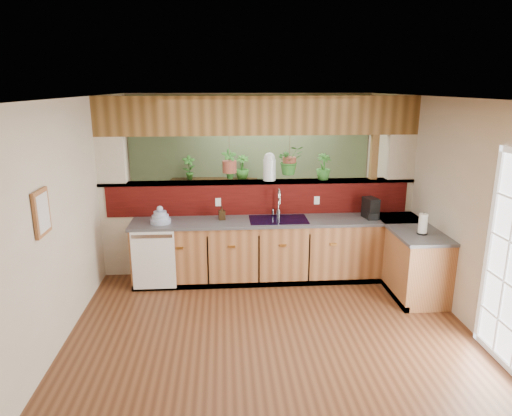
{
  "coord_description": "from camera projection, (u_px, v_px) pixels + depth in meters",
  "views": [
    {
      "loc": [
        -0.51,
        -5.17,
        2.74
      ],
      "look_at": [
        -0.09,
        0.7,
        1.15
      ],
      "focal_mm": 32.0,
      "sensor_mm": 36.0,
      "label": 1
    }
  ],
  "objects": [
    {
      "name": "countertop",
      "position": [
        320.0,
        251.0,
        6.51
      ],
      "size": [
        4.14,
        1.52,
        0.9
      ],
      "color": "brown",
      "rests_on": "ground"
    },
    {
      "name": "pass_through_ledge",
      "position": [
        259.0,
        182.0,
        6.68
      ],
      "size": [
        4.6,
        0.21,
        0.04
      ],
      "primitive_type": "cube",
      "color": "brown",
      "rests_on": "ground"
    },
    {
      "name": "coffee_maker",
      "position": [
        371.0,
        209.0,
        6.49
      ],
      "size": [
        0.16,
        0.27,
        0.3
      ],
      "rotation": [
        0.0,
        0.0,
        0.19
      ],
      "color": "black",
      "rests_on": "countertop"
    },
    {
      "name": "sage_backwall",
      "position": [
        250.0,
        163.0,
        8.74
      ],
      "size": [
        4.55,
        0.02,
        2.55
      ],
      "primitive_type": "cube",
      "color": "#576B49",
      "rests_on": "ground"
    },
    {
      "name": "hanging_plant_b",
      "position": [
        290.0,
        148.0,
        6.58
      ],
      "size": [
        0.46,
        0.42,
        0.54
      ],
      "color": "brown",
      "rests_on": "header_beam"
    },
    {
      "name": "soap_dispenser",
      "position": [
        222.0,
        213.0,
        6.43
      ],
      "size": [
        0.1,
        0.1,
        0.2
      ],
      "primitive_type": "imported",
      "rotation": [
        0.0,
        0.0,
        0.15
      ],
      "color": "#372614",
      "rests_on": "countertop"
    },
    {
      "name": "ground",
      "position": [
        267.0,
        310.0,
        5.73
      ],
      "size": [
        4.6,
        7.0,
        0.01
      ],
      "primitive_type": "cube",
      "color": "#562F1A",
      "rests_on": "ground"
    },
    {
      "name": "framed_print",
      "position": [
        42.0,
        213.0,
        4.4
      ],
      "size": [
        0.04,
        0.35,
        0.45
      ],
      "color": "brown",
      "rests_on": "wall_left"
    },
    {
      "name": "shelf_plant_b",
      "position": [
        242.0,
        167.0,
        8.52
      ],
      "size": [
        0.25,
        0.25,
        0.45
      ],
      "primitive_type": "imported",
      "rotation": [
        0.0,
        0.0,
        -0.0
      ],
      "color": "#2A6723",
      "rests_on": "shelving_console"
    },
    {
      "name": "hanging_plant_a",
      "position": [
        229.0,
        155.0,
        6.54
      ],
      "size": [
        0.26,
        0.21,
        0.56
      ],
      "color": "brown",
      "rests_on": "header_beam"
    },
    {
      "name": "shelf_plant_a",
      "position": [
        189.0,
        168.0,
        8.45
      ],
      "size": [
        0.26,
        0.2,
        0.45
      ],
      "primitive_type": "imported",
      "rotation": [
        0.0,
        0.0,
        0.15
      ],
      "color": "#2A6723",
      "rests_on": "shelving_console"
    },
    {
      "name": "faucet",
      "position": [
        279.0,
        201.0,
        6.55
      ],
      "size": [
        0.18,
        0.18,
        0.42
      ],
      "color": "#B7B7B2",
      "rests_on": "countertop"
    },
    {
      "name": "glass_jar",
      "position": [
        269.0,
        167.0,
        6.63
      ],
      "size": [
        0.18,
        0.18,
        0.41
      ],
      "color": "silver",
      "rests_on": "pass_through_ledge"
    },
    {
      "name": "header_beam",
      "position": [
        259.0,
        116.0,
        6.43
      ],
      "size": [
        4.6,
        0.15,
        0.55
      ],
      "primitive_type": "cube",
      "color": "brown",
      "rests_on": "ground"
    },
    {
      "name": "wall_left",
      "position": [
        69.0,
        215.0,
        5.23
      ],
      "size": [
        0.02,
        7.0,
        2.6
      ],
      "primitive_type": "cube",
      "color": "beige",
      "rests_on": "ground"
    },
    {
      "name": "ceiling",
      "position": [
        269.0,
        98.0,
        5.05
      ],
      "size": [
        4.6,
        7.0,
        0.01
      ],
      "primitive_type": "cube",
      "color": "brown",
      "rests_on": "ground"
    },
    {
      "name": "wall_back",
      "position": [
        250.0,
        163.0,
        8.76
      ],
      "size": [
        4.6,
        0.02,
        2.6
      ],
      "primitive_type": "cube",
      "color": "beige",
      "rests_on": "ground"
    },
    {
      "name": "floor_plant",
      "position": [
        302.0,
        225.0,
        7.99
      ],
      "size": [
        0.81,
        0.75,
        0.73
      ],
      "primitive_type": "imported",
      "rotation": [
        0.0,
        0.0,
        0.34
      ],
      "color": "#2A6723",
      "rests_on": "ground"
    },
    {
      "name": "shelving_console",
      "position": [
        214.0,
        207.0,
        8.68
      ],
      "size": [
        1.65,
        0.67,
        1.07
      ],
      "primitive_type": "cube",
      "rotation": [
        0.0,
        0.0,
        -0.15
      ],
      "color": "black",
      "rests_on": "ground"
    },
    {
      "name": "paper_towel",
      "position": [
        423.0,
        224.0,
        5.79
      ],
      "size": [
        0.13,
        0.13,
        0.28
      ],
      "color": "black",
      "rests_on": "countertop"
    },
    {
      "name": "navy_sink",
      "position": [
        278.0,
        225.0,
        6.47
      ],
      "size": [
        0.82,
        0.5,
        0.18
      ],
      "color": "black",
      "rests_on": "countertop"
    },
    {
      "name": "wall_right",
      "position": [
        455.0,
        207.0,
        5.55
      ],
      "size": [
        0.02,
        7.0,
        2.6
      ],
      "primitive_type": "cube",
      "color": "beige",
      "rests_on": "ground"
    },
    {
      "name": "ledge_plant_right",
      "position": [
        324.0,
        167.0,
        6.69
      ],
      "size": [
        0.25,
        0.25,
        0.38
      ],
      "primitive_type": "imported",
      "rotation": [
        0.0,
        0.0,
        0.18
      ],
      "color": "#2A6723",
      "rests_on": "pass_through_ledge"
    },
    {
      "name": "dishwasher",
      "position": [
        153.0,
        260.0,
        6.15
      ],
      "size": [
        0.58,
        0.03,
        0.82
      ],
      "color": "white",
      "rests_on": "ground"
    },
    {
      "name": "pass_through_partition",
      "position": [
        261.0,
        194.0,
        6.72
      ],
      "size": [
        4.6,
        0.21,
        2.6
      ],
      "color": "beige",
      "rests_on": "ground"
    },
    {
      "name": "dish_stack",
      "position": [
        160.0,
        218.0,
        6.27
      ],
      "size": [
        0.28,
        0.28,
        0.25
      ],
      "color": "#99A4C6",
      "rests_on": "countertop"
    }
  ]
}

